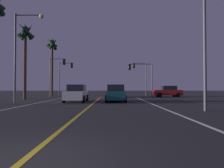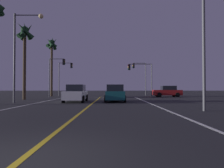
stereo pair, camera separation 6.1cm
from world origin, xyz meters
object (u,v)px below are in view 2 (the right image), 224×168
(traffic_light_far_right, at_px, (140,72))
(palm_tree_left_far, at_px, (52,49))
(car_oncoming, at_px, (76,94))
(car_lead_same_lane, at_px, (115,93))
(car_crossing_side, at_px, (167,92))
(traffic_light_near_right, at_px, (140,72))
(traffic_light_far_left, at_px, (65,72))
(traffic_light_near_left, at_px, (57,69))
(car_ahead_far, at_px, (114,92))
(palm_tree_left_mid, at_px, (25,38))
(street_lamp_left_mid, at_px, (22,46))
(street_lamp_right_near, at_px, (196,19))

(traffic_light_far_right, distance_m, palm_tree_left_far, 15.50)
(car_oncoming, relative_size, car_lead_same_lane, 1.00)
(car_crossing_side, xyz_separation_m, traffic_light_near_right, (-4.31, -0.56, 2.97))
(traffic_light_far_right, xyz_separation_m, traffic_light_far_left, (-13.29, 0.00, 0.03))
(traffic_light_near_left, height_order, traffic_light_far_left, traffic_light_far_left)
(car_ahead_far, bearing_deg, traffic_light_near_right, -78.94)
(palm_tree_left_mid, xyz_separation_m, palm_tree_left_far, (0.41, 9.34, 0.46))
(car_crossing_side, relative_size, car_oncoming, 1.00)
(traffic_light_near_right, relative_size, traffic_light_near_left, 0.86)
(car_oncoming, xyz_separation_m, traffic_light_near_right, (7.77, 10.60, 2.97))
(car_crossing_side, xyz_separation_m, palm_tree_left_far, (-18.40, 1.95, 6.90))
(street_lamp_left_mid, xyz_separation_m, palm_tree_left_far, (-1.55, 14.62, 2.47))
(traffic_light_near_right, relative_size, palm_tree_left_far, 0.52)
(car_crossing_side, height_order, traffic_light_far_left, traffic_light_far_left)
(traffic_light_near_right, distance_m, palm_tree_left_mid, 16.39)
(car_oncoming, distance_m, traffic_light_far_left, 17.15)
(car_crossing_side, relative_size, street_lamp_left_mid, 0.52)
(palm_tree_left_far, bearing_deg, traffic_light_near_left, -59.11)
(street_lamp_right_near, relative_size, palm_tree_left_far, 0.90)
(car_crossing_side, xyz_separation_m, palm_tree_left_mid, (-18.80, -7.39, 6.44))
(car_ahead_far, bearing_deg, traffic_light_near_left, 84.78)
(palm_tree_left_mid, bearing_deg, car_lead_same_lane, -18.27)
(traffic_light_near_right, xyz_separation_m, palm_tree_left_mid, (-14.49, -6.83, 3.47))
(car_oncoming, distance_m, palm_tree_left_mid, 10.04)
(traffic_light_near_left, relative_size, street_lamp_right_near, 0.67)
(car_crossing_side, bearing_deg, traffic_light_near_right, 7.38)
(car_oncoming, xyz_separation_m, traffic_light_far_right, (8.51, 16.10, 3.46))
(car_ahead_far, distance_m, car_lead_same_lane, 9.54)
(traffic_light_far_right, xyz_separation_m, palm_tree_left_far, (-14.82, -2.99, 3.44))
(street_lamp_right_near, distance_m, street_lamp_left_mid, 14.84)
(palm_tree_left_mid, bearing_deg, car_ahead_far, 29.98)
(traffic_light_far_left, bearing_deg, car_lead_same_lane, -61.34)
(car_oncoming, xyz_separation_m, street_lamp_right_near, (8.59, -8.00, 4.65))
(traffic_light_near_left, relative_size, street_lamp_left_mid, 0.71)
(traffic_light_near_left, distance_m, palm_tree_left_far, 4.53)
(car_crossing_side, xyz_separation_m, car_ahead_far, (-8.32, -1.34, 0.00))
(car_lead_same_lane, bearing_deg, traffic_light_near_left, 40.03)
(car_lead_same_lane, relative_size, street_lamp_left_mid, 0.52)
(palm_tree_left_mid, bearing_deg, car_crossing_side, 21.46)
(palm_tree_left_far, bearing_deg, traffic_light_far_right, 11.41)
(traffic_light_near_right, bearing_deg, car_oncoming, 53.76)
(traffic_light_near_right, bearing_deg, traffic_light_near_left, -0.00)
(car_ahead_far, xyz_separation_m, street_lamp_right_near, (4.82, -17.82, 4.65))
(traffic_light_far_right, bearing_deg, street_lamp_right_near, 90.20)
(traffic_light_far_left, bearing_deg, car_ahead_far, -36.32)
(car_lead_same_lane, bearing_deg, street_lamp_left_mid, 101.70)
(traffic_light_far_left, xyz_separation_m, street_lamp_left_mid, (0.02, -17.61, 0.94))
(car_oncoming, distance_m, palm_tree_left_far, 16.10)
(traffic_light_near_left, relative_size, palm_tree_left_mid, 0.64)
(car_oncoming, bearing_deg, street_lamp_left_mid, -72.38)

